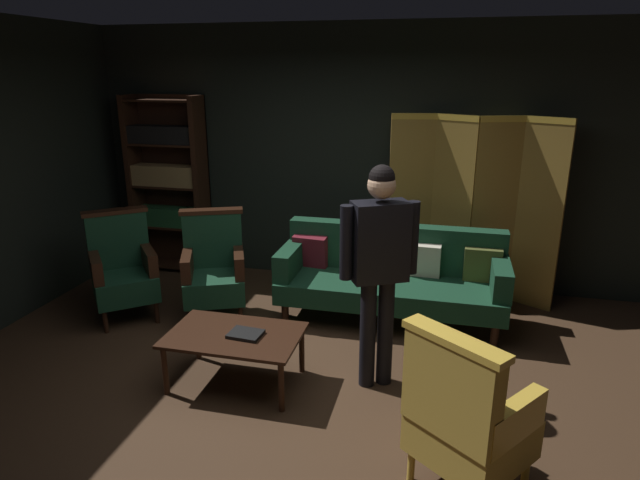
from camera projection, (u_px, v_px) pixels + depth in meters
ground_plane at (295, 390)px, 4.10m from camera, size 10.00×10.00×0.00m
back_wall at (355, 157)px, 5.94m from camera, size 7.20×0.10×2.80m
folding_screen at (472, 207)px, 5.48m from camera, size 1.70×0.34×1.90m
bookshelf at (169, 182)px, 6.29m from camera, size 0.90×0.32×2.05m
velvet_couch at (392, 273)px, 5.19m from camera, size 2.12×0.78×0.88m
coffee_table at (235, 339)px, 4.09m from camera, size 1.00×0.64×0.42m
armchair_gilt_accent at (466, 417)px, 2.99m from camera, size 0.81×0.81×1.04m
armchair_wing_left at (123, 269)px, 5.20m from camera, size 0.81×0.81×1.04m
armchair_wing_right at (214, 269)px, 5.20m from camera, size 0.76×0.76×1.04m
standing_figure at (379, 258)px, 3.89m from camera, size 0.53×0.37×1.70m
book_black_cloth at (246, 334)px, 4.04m from camera, size 0.26×0.21×0.03m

